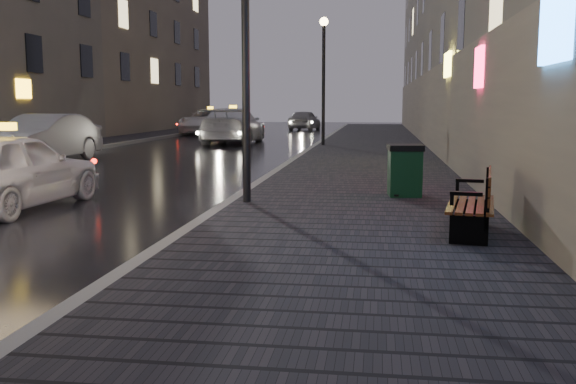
# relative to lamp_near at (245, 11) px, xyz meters

# --- Properties ---
(sidewalk) EXTENTS (4.60, 58.00, 0.15)m
(sidewalk) POSITION_rel_lamp_near_xyz_m (2.05, 15.00, -3.41)
(sidewalk) COLOR black
(sidewalk) RESTS_ON ground
(curb) EXTENTS (0.20, 58.00, 0.15)m
(curb) POSITION_rel_lamp_near_xyz_m (-0.35, 15.00, -3.41)
(curb) COLOR slate
(curb) RESTS_ON ground
(sidewalk_far) EXTENTS (2.40, 58.00, 0.15)m
(sidewalk_far) POSITION_rel_lamp_near_xyz_m (-10.55, 15.00, -3.41)
(sidewalk_far) COLOR black
(sidewalk_far) RESTS_ON ground
(curb_far) EXTENTS (0.20, 58.00, 0.15)m
(curb_far) POSITION_rel_lamp_near_xyz_m (-9.25, 15.00, -3.41)
(curb_far) COLOR slate
(curb_far) RESTS_ON ground
(building_far_c) EXTENTS (6.00, 22.00, 11.00)m
(building_far_c) POSITION_rel_lamp_near_xyz_m (-15.35, 33.00, 2.01)
(building_far_c) COLOR #6B6051
(building_far_c) RESTS_ON ground
(lamp_near) EXTENTS (0.36, 0.36, 5.28)m
(lamp_near) POSITION_rel_lamp_near_xyz_m (0.00, 0.00, 0.00)
(lamp_near) COLOR black
(lamp_near) RESTS_ON sidewalk
(lamp_far) EXTENTS (0.36, 0.36, 5.28)m
(lamp_far) POSITION_rel_lamp_near_xyz_m (0.00, 16.00, 0.00)
(lamp_far) COLOR black
(lamp_far) RESTS_ON sidewalk
(bench) EXTENTS (0.85, 1.77, 0.87)m
(bench) POSITION_rel_lamp_near_xyz_m (3.64, -2.39, -2.90)
(bench) COLOR black
(bench) RESTS_ON sidewalk
(trash_bin) EXTENTS (0.70, 0.70, 0.98)m
(trash_bin) POSITION_rel_lamp_near_xyz_m (2.82, 1.16, -2.84)
(trash_bin) COLOR black
(trash_bin) RESTS_ON sidewalk
(taxi_near) EXTENTS (1.92, 4.27, 1.43)m
(taxi_near) POSITION_rel_lamp_near_xyz_m (-4.24, -0.55, -2.78)
(taxi_near) COLOR white
(taxi_near) RESTS_ON ground
(car_left_mid) EXTENTS (1.99, 4.84, 1.56)m
(car_left_mid) POSITION_rel_lamp_near_xyz_m (-8.42, 8.32, -2.71)
(car_left_mid) COLOR gray
(car_left_mid) RESTS_ON ground
(taxi_mid) EXTENTS (2.45, 5.80, 1.67)m
(taxi_mid) POSITION_rel_lamp_near_xyz_m (-4.54, 18.86, -2.65)
(taxi_mid) COLOR silver
(taxi_mid) RESTS_ON ground
(taxi_far) EXTENTS (3.19, 5.89, 1.57)m
(taxi_far) POSITION_rel_lamp_near_xyz_m (-7.97, 27.61, -2.70)
(taxi_far) COLOR silver
(taxi_far) RESTS_ON ground
(car_far) EXTENTS (2.16, 4.34, 1.42)m
(car_far) POSITION_rel_lamp_near_xyz_m (-2.90, 34.40, -2.78)
(car_far) COLOR gray
(car_far) RESTS_ON ground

